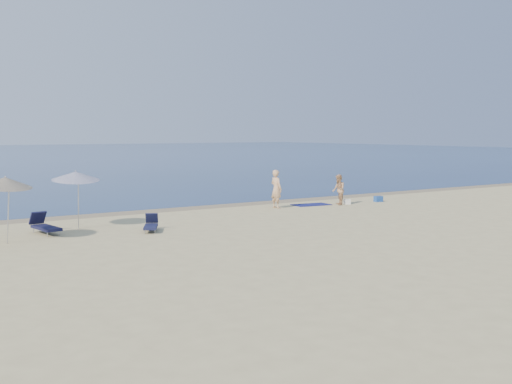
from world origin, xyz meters
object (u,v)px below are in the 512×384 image
Objects in this scene: person_left at (276,189)px; person_right at (339,190)px; umbrella_near at (76,176)px; blue_cooler at (378,199)px.

person_right is at bearing -106.67° from person_left.
person_left is 10.81m from umbrella_near.
umbrella_near is (-10.69, -1.18, 1.15)m from person_left.
blue_cooler is (6.39, -0.80, -0.82)m from person_left.
umbrella_near reaches higher than person_right.
umbrella_near reaches higher than blue_cooler.
blue_cooler is (2.88, -0.04, -0.65)m from person_right.
blue_cooler is 0.18× the size of umbrella_near.
blue_cooler is 17.19m from umbrella_near.
person_left is 4.42× the size of blue_cooler.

